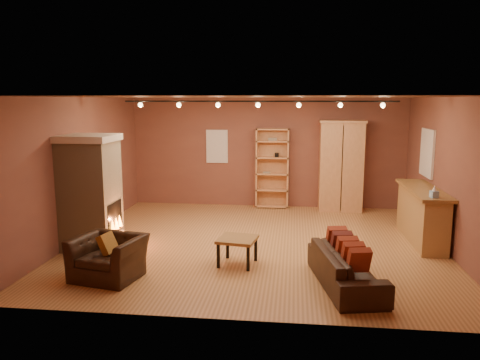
# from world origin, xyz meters

# --- Properties ---
(floor) EXTENTS (7.00, 7.00, 0.00)m
(floor) POSITION_xyz_m (0.00, 0.00, 0.00)
(floor) COLOR #9E6838
(floor) RESTS_ON ground
(ceiling) EXTENTS (7.00, 7.00, 0.00)m
(ceiling) POSITION_xyz_m (0.00, 0.00, 2.80)
(ceiling) COLOR brown
(ceiling) RESTS_ON back_wall
(back_wall) EXTENTS (7.00, 0.02, 2.80)m
(back_wall) POSITION_xyz_m (0.00, 3.25, 1.40)
(back_wall) COLOR brown
(back_wall) RESTS_ON floor
(left_wall) EXTENTS (0.02, 6.50, 2.80)m
(left_wall) POSITION_xyz_m (-3.50, 0.00, 1.40)
(left_wall) COLOR brown
(left_wall) RESTS_ON floor
(right_wall) EXTENTS (0.02, 6.50, 2.80)m
(right_wall) POSITION_xyz_m (3.50, 0.00, 1.40)
(right_wall) COLOR brown
(right_wall) RESTS_ON floor
(fireplace) EXTENTS (1.01, 0.98, 2.12)m
(fireplace) POSITION_xyz_m (-3.04, -0.60, 1.06)
(fireplace) COLOR tan
(fireplace) RESTS_ON floor
(back_window) EXTENTS (0.56, 0.04, 0.86)m
(back_window) POSITION_xyz_m (-1.30, 3.23, 1.55)
(back_window) COLOR white
(back_window) RESTS_ON back_wall
(bookcase) EXTENTS (0.83, 0.32, 2.04)m
(bookcase) POSITION_xyz_m (0.15, 3.14, 1.04)
(bookcase) COLOR tan
(bookcase) RESTS_ON floor
(armoire) EXTENTS (1.11, 0.63, 2.26)m
(armoire) POSITION_xyz_m (1.86, 2.96, 1.13)
(armoire) COLOR tan
(armoire) RESTS_ON floor
(bar_counter) EXTENTS (0.59, 2.21, 1.06)m
(bar_counter) POSITION_xyz_m (3.20, 0.50, 0.54)
(bar_counter) COLOR tan
(bar_counter) RESTS_ON floor
(tissue_box) EXTENTS (0.15, 0.15, 0.23)m
(tissue_box) POSITION_xyz_m (3.15, -0.37, 1.15)
(tissue_box) COLOR #87B4D8
(tissue_box) RESTS_ON bar_counter
(right_window) EXTENTS (0.05, 0.90, 1.00)m
(right_window) POSITION_xyz_m (3.47, 1.40, 1.65)
(right_window) COLOR white
(right_window) RESTS_ON right_wall
(loveseat) EXTENTS (0.90, 1.95, 0.78)m
(loveseat) POSITION_xyz_m (1.50, -1.95, 0.38)
(loveseat) COLOR black
(loveseat) RESTS_ON floor
(armchair) EXTENTS (1.12, 0.85, 0.88)m
(armchair) POSITION_xyz_m (-2.15, -2.05, 0.44)
(armchair) COLOR black
(armchair) RESTS_ON floor
(coffee_table) EXTENTS (0.70, 0.70, 0.46)m
(coffee_table) POSITION_xyz_m (-0.22, -1.23, 0.40)
(coffee_table) COLOR olive
(coffee_table) RESTS_ON floor
(track_rail) EXTENTS (5.20, 0.09, 0.13)m
(track_rail) POSITION_xyz_m (0.00, 0.20, 2.68)
(track_rail) COLOR black
(track_rail) RESTS_ON ceiling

